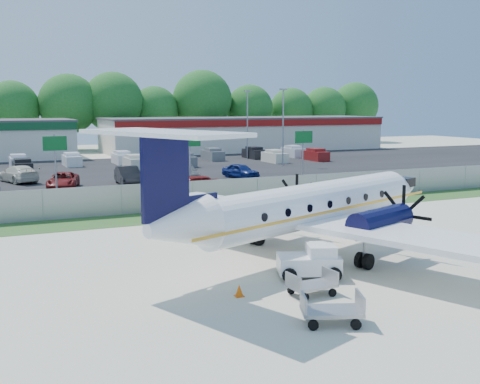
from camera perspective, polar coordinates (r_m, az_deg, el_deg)
name	(u,v)px	position (r m, az deg, el deg)	size (l,w,h in m)	color
ground	(290,255)	(29.59, 4.80, -5.95)	(170.00, 170.00, 0.00)	beige
grass_verge	(203,214)	(40.25, -3.51, -2.10)	(170.00, 4.00, 0.02)	#2D561E
access_road	(171,199)	(46.77, -6.55, -0.67)	(170.00, 8.00, 0.02)	black
parking_lot	(112,172)	(66.92, -12.05, 1.91)	(170.00, 32.00, 0.02)	black
perimeter_fence	(193,195)	(41.94, -4.49, -0.31)	(120.00, 0.06, 1.99)	gray
building_east	(245,134)	(95.88, 0.43, 5.55)	(44.40, 12.40, 5.24)	silver
sign_left	(55,152)	(48.46, -17.12, 3.62)	(1.80, 0.26, 5.00)	gray
sign_mid	(190,148)	(50.99, -4.74, 4.18)	(1.80, 0.26, 5.00)	gray
sign_right	(303,144)	(55.63, 6.03, 4.50)	(1.80, 0.26, 5.00)	gray
light_pole_ne	(283,122)	(71.64, 4.11, 6.67)	(0.90, 0.35, 9.09)	gray
light_pole_se	(247,120)	(80.58, 0.71, 6.88)	(0.90, 0.35, 9.09)	gray
tree_line	(66,150)	(100.28, -16.20, 3.84)	(112.00, 6.00, 14.00)	#1B5E1C
aircraft	(308,206)	(29.06, 6.49, -1.33)	(20.46, 19.90, 6.31)	white
pushback_tug	(311,261)	(25.86, 6.80, -6.55)	(2.98, 2.60, 1.40)	white
baggage_cart_near	(312,284)	(23.48, 6.83, -8.70)	(1.83, 1.16, 0.93)	gray
baggage_cart_far	(332,310)	(20.64, 8.68, -11.00)	(2.31, 1.86, 1.05)	gray
cone_port_wing	(239,291)	(23.27, -0.08, -9.33)	(0.34, 0.34, 0.48)	#E25507
cone_starboard_wing	(172,222)	(36.11, -6.43, -2.89)	(0.43, 0.43, 0.62)	#E25507
road_car_mid	(192,196)	(48.25, -4.55, -0.38)	(2.01, 4.99, 1.70)	maroon
parked_car_b	(63,189)	(54.44, -16.40, 0.30)	(2.36, 5.12, 1.42)	maroon
parked_car_c	(128,185)	(55.60, -10.53, 0.66)	(1.79, 5.14, 1.69)	black
parked_car_d	(186,180)	(58.25, -5.19, 1.12)	(2.16, 5.31, 1.54)	#595B5E
parked_car_e	(241,178)	(59.70, 0.07, 1.33)	(1.70, 4.23, 1.44)	navy
parked_car_f	(18,182)	(60.16, -20.27, 0.86)	(2.25, 5.54, 1.61)	beige
parked_car_g	(165,176)	(62.32, -7.12, 1.56)	(1.86, 4.57, 1.33)	navy
far_parking_rows	(103,167)	(71.79, -12.90, 2.30)	(56.00, 10.00, 1.60)	gray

